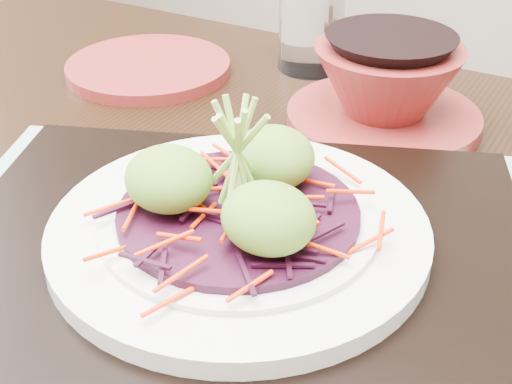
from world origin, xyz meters
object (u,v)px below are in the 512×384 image
Objects in this scene: white_plate at (239,229)px; terracotta_bowl_set at (386,91)px; terracotta_side_plate at (148,67)px; dining_table at (240,319)px; water_glass at (313,21)px; serving_tray at (239,250)px.

white_plate is 1.13× the size of terracotta_bowl_set.
terracotta_side_plate is (-0.28, 0.22, -0.02)m from white_plate.
terracotta_bowl_set reaches higher than terracotta_side_plate.
terracotta_side_plate is at bearing -172.45° from terracotta_bowl_set.
water_glass is at bearing 106.19° from dining_table.
water_glass is at bearing 113.78° from white_plate.
dining_table is 0.33m from terracotta_side_plate.
terracotta_side_plate is (-0.25, 0.18, 0.10)m from dining_table.
dining_table is at bearing 99.59° from serving_tray.
serving_tray is 1.54× the size of white_plate.
terracotta_bowl_set is (0.27, 0.04, 0.03)m from terracotta_side_plate.
serving_tray is 0.36m from terracotta_side_plate.
terracotta_bowl_set reaches higher than serving_tray.
water_glass reaches higher than dining_table.
white_plate reaches higher than dining_table.
terracotta_bowl_set is at bearing 93.99° from white_plate.
dining_table is 11.55× the size of water_glass.
terracotta_side_plate is at bearing 115.07° from serving_tray.
water_glass is (-0.12, 0.29, 0.15)m from dining_table.
terracotta_side_plate is at bearing -139.64° from water_glass.
water_glass is at bearing 86.23° from serving_tray.
serving_tray is at bearing 26.57° from white_plate.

